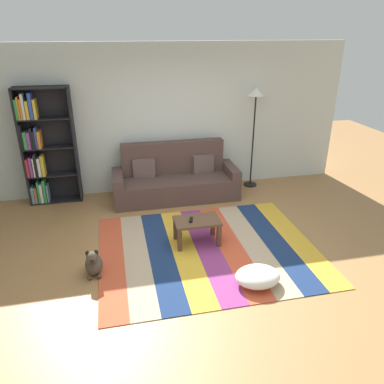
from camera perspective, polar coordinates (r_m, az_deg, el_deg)
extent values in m
plane|color=#9E7042|center=(5.25, 1.22, -9.64)|extent=(14.00, 14.00, 0.00)
cube|color=silver|center=(7.06, -3.62, 11.13)|extent=(6.80, 0.10, 2.70)
cube|color=#C64C2D|center=(5.24, -12.23, -10.28)|extent=(0.34, 2.49, 0.01)
cube|color=tan|center=(5.24, -8.49, -9.95)|extent=(0.34, 2.49, 0.01)
cube|color=navy|center=(5.27, -4.77, -9.59)|extent=(0.34, 2.49, 0.01)
cube|color=gold|center=(5.31, -1.11, -9.18)|extent=(0.34, 2.49, 0.01)
cube|color=#843370|center=(5.37, 2.47, -8.76)|extent=(0.34, 2.49, 0.01)
cube|color=#C64C2D|center=(5.46, 5.94, -8.31)|extent=(0.34, 2.49, 0.01)
cube|color=tan|center=(5.56, 9.29, -7.84)|extent=(0.34, 2.49, 0.01)
cube|color=navy|center=(5.69, 12.49, -7.37)|extent=(0.34, 2.49, 0.01)
cube|color=gold|center=(5.83, 15.55, -6.90)|extent=(0.34, 2.49, 0.01)
cube|color=#4C3833|center=(6.85, -2.47, 0.62)|extent=(1.90, 0.80, 0.40)
cube|color=#4C3833|center=(6.95, -2.98, 5.37)|extent=(1.90, 0.20, 0.60)
cube|color=#4C3833|center=(6.74, -11.23, 0.49)|extent=(0.18, 0.80, 0.56)
cube|color=#4C3833|center=(7.06, 5.86, 1.93)|extent=(0.18, 0.80, 0.56)
cube|color=brown|center=(6.82, -7.35, 3.59)|extent=(0.42, 0.19, 0.36)
cube|color=brown|center=(6.99, 1.67, 4.29)|extent=(0.42, 0.19, 0.36)
cube|color=black|center=(6.99, -24.56, 6.06)|extent=(0.04, 0.28, 2.04)
cube|color=black|center=(6.85, -17.48, 6.82)|extent=(0.04, 0.28, 2.04)
cube|color=black|center=(7.03, -20.93, 6.76)|extent=(0.90, 0.01, 2.04)
cube|color=black|center=(7.24, -19.91, -1.11)|extent=(0.86, 0.28, 0.02)
cube|color=black|center=(7.06, -20.47, 2.58)|extent=(0.86, 0.28, 0.02)
cube|color=black|center=(6.91, -21.06, 6.45)|extent=(0.86, 0.28, 0.02)
cube|color=black|center=(6.79, -21.68, 10.47)|extent=(0.86, 0.28, 0.02)
cube|color=black|center=(6.70, -22.34, 14.61)|extent=(0.86, 0.28, 0.02)
cube|color=#668C99|center=(7.22, -23.17, -0.33)|extent=(0.05, 0.19, 0.30)
cube|color=#8C6647|center=(7.22, -22.75, -0.29)|extent=(0.04, 0.21, 0.29)
cube|color=green|center=(7.18, -22.41, 0.11)|extent=(0.03, 0.20, 0.40)
cube|color=silver|center=(7.17, -22.05, -0.09)|extent=(0.05, 0.17, 0.34)
cube|color=green|center=(7.17, -21.62, 0.30)|extent=(0.04, 0.22, 0.42)
cube|color=#668C99|center=(7.18, -21.21, -0.03)|extent=(0.03, 0.21, 0.32)
cube|color=red|center=(7.07, -23.82, 3.55)|extent=(0.04, 0.25, 0.32)
cube|color=purple|center=(7.05, -23.40, 3.69)|extent=(0.04, 0.25, 0.35)
cube|color=silver|center=(7.05, -23.02, 3.67)|extent=(0.03, 0.25, 0.33)
cube|color=black|center=(7.00, -22.78, 3.93)|extent=(0.04, 0.19, 0.41)
cube|color=silver|center=(7.01, -22.33, 3.68)|extent=(0.05, 0.21, 0.33)
cube|color=gold|center=(6.98, -21.88, 3.86)|extent=(0.05, 0.19, 0.37)
cube|color=black|center=(6.89, -24.65, 7.72)|extent=(0.03, 0.19, 0.42)
cube|color=green|center=(6.90, -24.16, 7.30)|extent=(0.05, 0.20, 0.29)
cube|color=purple|center=(6.92, -23.65, 7.41)|extent=(0.05, 0.26, 0.29)
cube|color=black|center=(6.86, -23.38, 7.60)|extent=(0.04, 0.17, 0.35)
cube|color=black|center=(6.87, -23.00, 7.46)|extent=(0.04, 0.19, 0.30)
cube|color=#334CB2|center=(6.87, -22.73, 7.75)|extent=(0.03, 0.23, 0.36)
cube|color=orange|center=(6.87, -22.33, 7.54)|extent=(0.05, 0.23, 0.29)
cube|color=green|center=(6.82, -25.23, 11.46)|extent=(0.04, 0.24, 0.33)
cube|color=orange|center=(6.81, -24.95, 11.67)|extent=(0.03, 0.25, 0.37)
cube|color=orange|center=(6.79, -24.68, 11.54)|extent=(0.03, 0.22, 0.33)
cube|color=silver|center=(6.76, -24.44, 11.88)|extent=(0.04, 0.19, 0.41)
cube|color=gold|center=(6.79, -23.87, 11.51)|extent=(0.05, 0.24, 0.30)
cube|color=#334CB2|center=(6.75, -23.48, 12.06)|extent=(0.05, 0.21, 0.42)
cube|color=gold|center=(6.75, -22.93, 11.70)|extent=(0.04, 0.20, 0.32)
cube|color=#513826|center=(5.34, 0.77, -4.46)|extent=(0.65, 0.41, 0.04)
cube|color=#513826|center=(5.25, -1.91, -7.41)|extent=(0.06, 0.06, 0.34)
cube|color=#513826|center=(5.36, 4.17, -6.71)|extent=(0.06, 0.06, 0.34)
cube|color=#513826|center=(5.53, -2.54, -5.67)|extent=(0.06, 0.06, 0.34)
cube|color=#513826|center=(5.64, 3.23, -5.05)|extent=(0.06, 0.06, 0.34)
ellipsoid|color=white|center=(4.73, 10.05, -12.66)|extent=(0.56, 0.45, 0.21)
ellipsoid|color=#473D33|center=(5.00, -14.83, -10.70)|extent=(0.22, 0.30, 0.26)
sphere|color=#473D33|center=(4.82, -15.07, -9.68)|extent=(0.15, 0.15, 0.15)
ellipsoid|color=black|center=(4.77, -15.08, -10.17)|extent=(0.06, 0.07, 0.05)
ellipsoid|color=black|center=(4.81, -15.76, -9.07)|extent=(0.05, 0.04, 0.08)
ellipsoid|color=black|center=(4.80, -14.50, -8.98)|extent=(0.05, 0.04, 0.08)
sphere|color=#473D33|center=(4.95, -15.45, -12.58)|extent=(0.06, 0.06, 0.06)
sphere|color=#473D33|center=(4.94, -14.03, -12.48)|extent=(0.06, 0.06, 0.06)
cylinder|color=black|center=(7.58, 8.89, 1.17)|extent=(0.26, 0.26, 0.02)
cylinder|color=black|center=(7.29, 9.33, 7.61)|extent=(0.03, 0.03, 1.75)
cone|color=white|center=(7.09, 9.85, 14.95)|extent=(0.32, 0.32, 0.14)
cube|color=black|center=(5.32, -0.15, -4.27)|extent=(0.09, 0.16, 0.02)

